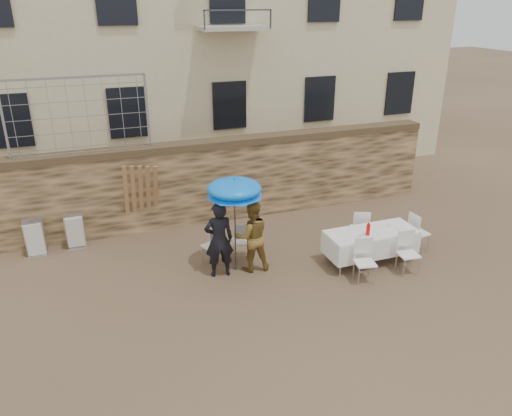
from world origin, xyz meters
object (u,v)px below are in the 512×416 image
object	(u,v)px
table_chair_side	(419,232)
man_suit	(219,240)
table_chair_front_left	(365,262)
woman_dress	(252,236)
soda_bottle	(368,230)
chair_stack_right	(75,229)
table_chair_front_right	(409,253)
couple_chair_left	(213,245)
chair_stack_left	(35,234)
umbrella	(234,191)
banquet_table	(372,233)
couple_chair_right	(242,240)
table_chair_back	(360,227)

from	to	relation	value
table_chair_side	man_suit	bearing A→B (deg)	80.07
table_chair_front_left	woman_dress	bearing A→B (deg)	158.78
soda_bottle	chair_stack_right	bearing A→B (deg)	151.80
table_chair_front_right	soda_bottle	bearing A→B (deg)	145.06
couple_chair_left	soda_bottle	world-z (taller)	soda_bottle
woman_dress	table_chair_front_left	distance (m)	2.50
man_suit	table_chair_front_left	bearing A→B (deg)	159.48
chair_stack_left	chair_stack_right	size ratio (longest dim) A/B	1.00
couple_chair_left	table_chair_side	distance (m)	4.95
woman_dress	couple_chair_left	xyz separation A→B (m)	(-0.75, 0.55, -0.34)
chair_stack_left	umbrella	bearing A→B (deg)	-30.22
table_chair_front_left	table_chair_side	xyz separation A→B (m)	(2.00, 0.85, 0.00)
man_suit	table_chair_side	xyz separation A→B (m)	(4.84, -0.49, -0.38)
banquet_table	couple_chair_left	bearing A→B (deg)	161.61
couple_chair_right	table_chair_back	world-z (taller)	same
man_suit	banquet_table	distance (m)	3.49
woman_dress	soda_bottle	world-z (taller)	woman_dress
banquet_table	chair_stack_right	size ratio (longest dim) A/B	2.28
couple_chair_right	table_chair_back	distance (m)	2.96
chair_stack_right	table_chair_side	bearing A→B (deg)	-21.48
banquet_table	table_chair_back	bearing A→B (deg)	75.96
soda_bottle	table_chair_side	bearing A→B (deg)	8.88
banquet_table	table_chair_front_left	xyz separation A→B (m)	(-0.60, -0.75, -0.25)
table_chair_front_left	chair_stack_right	xyz separation A→B (m)	(-5.77, 3.91, -0.02)
banquet_table	soda_bottle	xyz separation A→B (m)	(-0.20, -0.15, 0.17)
table_chair_back	chair_stack_left	bearing A→B (deg)	6.67
man_suit	woman_dress	size ratio (longest dim) A/B	1.05
banquet_table	couple_chair_right	bearing A→B (deg)	157.34
couple_chair_left	chair_stack_right	bearing A→B (deg)	-54.66
soda_bottle	chair_stack_left	distance (m)	7.81
table_chair_side	couple_chair_right	bearing A→B (deg)	71.74
man_suit	umbrella	world-z (taller)	umbrella
couple_chair_left	table_chair_front_right	xyz separation A→B (m)	(3.94, -1.89, 0.00)
table_chair_side	woman_dress	bearing A→B (deg)	79.01
chair_stack_left	couple_chair_right	bearing A→B (deg)	-23.97
umbrella	table_chair_front_left	distance (m)	3.16
couple_chair_left	chair_stack_right	distance (m)	3.55
table_chair_side	table_chair_front_left	bearing A→B (deg)	108.91
chair_stack_right	table_chair_back	bearing A→B (deg)	-19.74
chair_stack_left	couple_chair_left	bearing A→B (deg)	-27.74
man_suit	chair_stack_right	distance (m)	3.91
umbrella	chair_stack_left	world-z (taller)	umbrella
banquet_table	chair_stack_right	xyz separation A→B (m)	(-6.37, 3.16, -0.27)
soda_bottle	couple_chair_right	bearing A→B (deg)	153.00
umbrella	banquet_table	size ratio (longest dim) A/B	0.96
table_chair_front_left	banquet_table	bearing A→B (deg)	62.88
couple_chair_right	chair_stack_right	bearing A→B (deg)	-16.66
couple_chair_left	table_chair_front_right	world-z (taller)	same
table_chair_front_right	table_chair_back	xyz separation A→B (m)	(-0.30, 1.55, 0.00)
umbrella	table_chair_front_left	size ratio (longest dim) A/B	2.09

